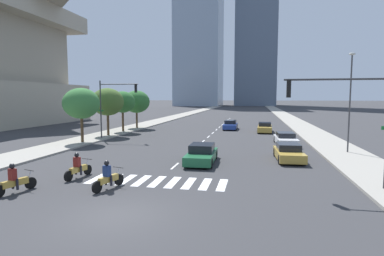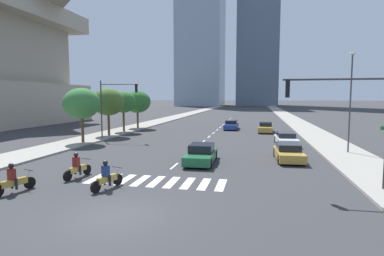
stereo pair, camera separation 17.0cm
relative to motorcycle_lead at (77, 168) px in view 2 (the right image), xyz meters
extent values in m
plane|color=#333335|center=(4.67, -5.03, -0.58)|extent=(800.00, 800.00, 0.00)
cube|color=gray|center=(17.16, 24.97, -0.51)|extent=(4.00, 260.00, 0.15)
cube|color=gray|center=(-7.81, 24.97, -0.51)|extent=(4.00, 260.00, 0.15)
cube|color=silver|center=(1.07, 0.15, -0.58)|extent=(0.45, 2.35, 0.01)
cube|color=silver|center=(1.97, 0.15, -0.58)|extent=(0.45, 2.35, 0.01)
cube|color=silver|center=(2.87, 0.15, -0.58)|extent=(0.45, 2.35, 0.01)
cube|color=silver|center=(3.77, 0.15, -0.58)|extent=(0.45, 2.35, 0.01)
cube|color=silver|center=(4.67, 0.15, -0.58)|extent=(0.45, 2.35, 0.01)
cube|color=silver|center=(5.57, 0.15, -0.58)|extent=(0.45, 2.35, 0.01)
cube|color=silver|center=(6.47, 0.15, -0.58)|extent=(0.45, 2.35, 0.01)
cube|color=silver|center=(7.37, 0.15, -0.58)|extent=(0.45, 2.35, 0.01)
cube|color=silver|center=(8.27, 0.15, -0.58)|extent=(0.45, 2.35, 0.01)
cube|color=silver|center=(4.67, 4.15, -0.58)|extent=(0.14, 2.00, 0.01)
cube|color=silver|center=(4.67, 8.15, -0.58)|extent=(0.14, 2.00, 0.01)
cube|color=silver|center=(4.67, 12.15, -0.58)|extent=(0.14, 2.00, 0.01)
cube|color=silver|center=(4.67, 16.15, -0.58)|extent=(0.14, 2.00, 0.01)
cube|color=silver|center=(4.67, 20.15, -0.58)|extent=(0.14, 2.00, 0.01)
cube|color=silver|center=(4.67, 24.15, -0.58)|extent=(0.14, 2.00, 0.01)
cube|color=silver|center=(4.67, 28.15, -0.58)|extent=(0.14, 2.00, 0.01)
cube|color=silver|center=(4.67, 32.15, -0.58)|extent=(0.14, 2.00, 0.01)
cube|color=silver|center=(4.67, 36.15, -0.58)|extent=(0.14, 2.00, 0.01)
cube|color=silver|center=(4.67, 40.15, -0.58)|extent=(0.14, 2.00, 0.01)
cube|color=silver|center=(4.67, 44.15, -0.58)|extent=(0.14, 2.00, 0.01)
cube|color=silver|center=(4.67, 48.15, -0.58)|extent=(0.14, 2.00, 0.01)
cube|color=silver|center=(4.67, 52.15, -0.58)|extent=(0.14, 2.00, 0.01)
cylinder|color=black|center=(0.13, 0.82, -0.28)|extent=(0.21, 0.61, 0.60)
cylinder|color=black|center=(-0.13, -0.79, -0.28)|extent=(0.21, 0.61, 0.60)
cube|color=#B28E38|center=(0.00, 0.02, -0.06)|extent=(0.42, 1.33, 0.32)
cylinder|color=#B2B2B7|center=(0.12, 0.72, 0.02)|extent=(0.11, 0.32, 0.67)
cylinder|color=black|center=(0.12, 0.77, 0.39)|extent=(0.70, 0.15, 0.04)
cube|color=maroon|center=(-0.01, -0.08, 0.37)|extent=(0.39, 0.29, 0.55)
sphere|color=black|center=(-0.01, -0.08, 0.78)|extent=(0.26, 0.26, 0.26)
cylinder|color=black|center=(-0.18, 0.04, -0.11)|extent=(0.14, 0.14, 0.55)
cylinder|color=black|center=(0.18, -0.01, -0.11)|extent=(0.14, 0.14, 0.55)
cylinder|color=black|center=(2.92, -0.94, -0.28)|extent=(0.29, 0.61, 0.60)
cylinder|color=black|center=(2.47, -2.47, -0.28)|extent=(0.29, 0.61, 0.60)
cube|color=#B28E38|center=(2.69, -1.70, -0.06)|extent=(0.58, 1.29, 0.32)
cylinder|color=#B2B2B7|center=(2.90, -1.04, 0.02)|extent=(0.15, 0.32, 0.67)
cylinder|color=black|center=(2.91, -0.99, 0.39)|extent=(0.68, 0.24, 0.04)
cube|color=navy|center=(2.67, -1.80, 0.37)|extent=(0.41, 0.33, 0.55)
sphere|color=black|center=(2.67, -1.80, 0.78)|extent=(0.26, 0.26, 0.26)
cylinder|color=black|center=(2.52, -1.65, -0.11)|extent=(0.15, 0.15, 0.55)
cylinder|color=black|center=(2.87, -1.76, -0.11)|extent=(0.15, 0.15, 0.55)
cylinder|color=black|center=(-1.21, -2.43, -0.28)|extent=(0.29, 0.61, 0.60)
cube|color=#B28E38|center=(-1.44, -3.21, -0.06)|extent=(0.58, 1.32, 0.32)
cylinder|color=#B2B2B7|center=(-1.24, -2.52, 0.02)|extent=(0.15, 0.32, 0.67)
cylinder|color=black|center=(-1.22, -2.47, 0.39)|extent=(0.68, 0.23, 0.04)
cube|color=maroon|center=(-1.47, -3.31, 0.37)|extent=(0.41, 0.33, 0.55)
sphere|color=black|center=(-1.47, -3.31, 0.78)|extent=(0.26, 0.26, 0.26)
cylinder|color=black|center=(-1.61, -3.16, -0.11)|extent=(0.15, 0.15, 0.55)
cylinder|color=black|center=(-1.27, -3.26, -0.11)|extent=(0.15, 0.15, 0.55)
cube|color=silver|center=(12.94, 15.56, -0.14)|extent=(2.06, 4.88, 0.56)
cube|color=black|center=(12.93, 15.80, 0.37)|extent=(1.70, 2.24, 0.46)
cylinder|color=black|center=(13.84, 13.97, -0.26)|extent=(0.25, 0.65, 0.64)
cylinder|color=black|center=(12.21, 13.89, -0.26)|extent=(0.25, 0.65, 0.64)
cylinder|color=black|center=(13.68, 17.23, -0.26)|extent=(0.25, 0.65, 0.64)
cylinder|color=black|center=(12.04, 17.14, -0.26)|extent=(0.25, 0.65, 0.64)
cube|color=#1E6038|center=(6.27, 5.54, -0.12)|extent=(1.92, 4.66, 0.60)
cube|color=black|center=(6.26, 5.77, 0.45)|extent=(1.66, 2.11, 0.55)
cylinder|color=black|center=(7.13, 3.98, -0.26)|extent=(0.23, 0.64, 0.64)
cylinder|color=black|center=(5.46, 3.95, -0.26)|extent=(0.23, 0.64, 0.64)
cylinder|color=black|center=(7.07, 7.12, -0.26)|extent=(0.23, 0.64, 0.64)
cylinder|color=black|center=(5.41, 7.09, -0.26)|extent=(0.23, 0.64, 0.64)
cube|color=#B28E38|center=(11.29, 26.28, -0.10)|extent=(1.97, 4.76, 0.65)
cube|color=black|center=(11.30, 26.52, 0.46)|extent=(1.65, 2.17, 0.47)
cylinder|color=black|center=(12.03, 24.65, -0.26)|extent=(0.25, 0.65, 0.64)
cylinder|color=black|center=(10.43, 24.72, -0.26)|extent=(0.25, 0.65, 0.64)
cylinder|color=black|center=(12.16, 27.84, -0.26)|extent=(0.25, 0.65, 0.64)
cylinder|color=black|center=(10.55, 27.91, -0.26)|extent=(0.25, 0.65, 0.64)
cube|color=#B28E38|center=(12.42, 7.63, -0.13)|extent=(1.99, 4.44, 0.58)
cube|color=black|center=(12.41, 7.85, 0.40)|extent=(1.67, 2.04, 0.47)
cylinder|color=black|center=(13.30, 6.19, -0.26)|extent=(0.25, 0.65, 0.64)
cylinder|color=black|center=(11.69, 6.11, -0.26)|extent=(0.25, 0.65, 0.64)
cylinder|color=black|center=(13.16, 9.15, -0.26)|extent=(0.25, 0.65, 0.64)
cylinder|color=black|center=(11.55, 9.08, -0.26)|extent=(0.25, 0.65, 0.64)
cube|color=navy|center=(6.57, 29.02, -0.11)|extent=(1.85, 4.39, 0.63)
cube|color=black|center=(6.57, 29.24, 0.47)|extent=(1.61, 1.98, 0.52)
cylinder|color=black|center=(7.37, 27.53, -0.26)|extent=(0.23, 0.64, 0.64)
cylinder|color=black|center=(5.73, 27.54, -0.26)|extent=(0.23, 0.64, 0.64)
cylinder|color=black|center=(7.40, 30.50, -0.26)|extent=(0.23, 0.64, 0.64)
cylinder|color=black|center=(5.76, 30.51, -0.26)|extent=(0.23, 0.64, 0.64)
cylinder|color=#333335|center=(13.79, 0.57, 4.94)|extent=(4.94, 0.10, 0.10)
cube|color=black|center=(11.56, 0.57, 4.49)|extent=(0.20, 0.28, 0.90)
sphere|color=red|center=(11.56, 0.57, 4.79)|extent=(0.18, 0.18, 0.18)
sphere|color=orange|center=(11.56, 0.57, 4.49)|extent=(0.18, 0.18, 0.18)
sphere|color=green|center=(11.56, 0.57, 4.19)|extent=(0.18, 0.18, 0.18)
cylinder|color=#333335|center=(-6.61, 15.77, 2.70)|extent=(0.14, 0.14, 6.26)
cylinder|color=#333335|center=(-4.44, 15.77, 5.43)|extent=(4.34, 0.10, 0.10)
cube|color=black|center=(-2.52, 15.77, 4.98)|extent=(0.20, 0.28, 0.90)
sphere|color=red|center=(-2.52, 15.77, 5.28)|extent=(0.18, 0.18, 0.18)
sphere|color=orange|center=(-2.52, 15.77, 4.98)|extent=(0.18, 0.18, 0.18)
sphere|color=green|center=(-2.52, 15.77, 4.68)|extent=(0.18, 0.18, 0.18)
cube|color=#19662D|center=(-6.61, 15.77, 2.57)|extent=(0.60, 0.04, 0.18)
cylinder|color=#3F3F42|center=(17.46, 11.37, 3.47)|extent=(0.12, 0.12, 7.81)
ellipsoid|color=beige|center=(17.46, 11.37, 7.48)|extent=(0.50, 0.24, 0.20)
cylinder|color=#4C3823|center=(-7.01, 12.50, 0.78)|extent=(0.28, 0.28, 2.42)
ellipsoid|color=#387538|center=(-7.01, 12.50, 3.43)|extent=(3.59, 3.59, 3.05)
cylinder|color=#4C3823|center=(-7.01, 18.26, 0.77)|extent=(0.28, 0.28, 2.41)
ellipsoid|color=#426028|center=(-7.01, 18.26, 3.49)|extent=(3.77, 3.77, 3.21)
cylinder|color=#4C3823|center=(-7.01, 22.56, 0.83)|extent=(0.28, 0.28, 2.52)
ellipsoid|color=#2D662D|center=(-7.01, 22.56, 3.40)|extent=(3.29, 3.29, 2.79)
cylinder|color=#4C3823|center=(-7.01, 27.58, 0.70)|extent=(0.28, 0.28, 2.26)
ellipsoid|color=#2D662D|center=(-7.01, 27.58, 3.36)|extent=(3.83, 3.83, 3.26)
cube|color=#8C9EB2|center=(-18.59, 148.65, 44.76)|extent=(22.43, 27.17, 90.68)
camera|label=1|loc=(9.86, -16.22, 4.08)|focal=29.57mm
camera|label=2|loc=(10.02, -16.19, 4.08)|focal=29.57mm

